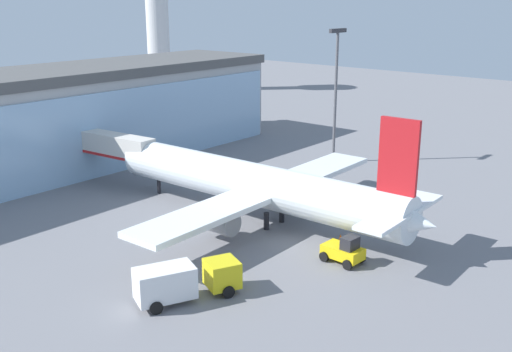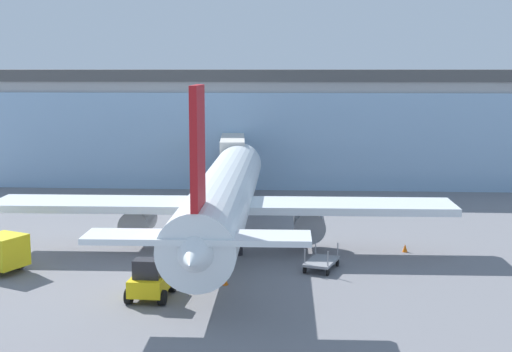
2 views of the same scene
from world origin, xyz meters
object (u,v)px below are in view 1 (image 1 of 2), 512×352
catering_truck (184,280)px  pushback_tug (344,251)px  jet_bridge (109,145)px  apron_light_mast (336,83)px  safety_cone_wingtip (332,188)px  airplane (257,185)px  safety_cone_nose (341,237)px  control_tower (156,0)px  baggage_cart (341,209)px

catering_truck → pushback_tug: 13.43m
jet_bridge → apron_light_mast: bearing=-125.4°
apron_light_mast → safety_cone_wingtip: 15.77m
airplane → jet_bridge: bearing=2.6°
catering_truck → pushback_tug: (12.52, -4.85, -0.49)m
safety_cone_nose → airplane: bearing=98.4°
apron_light_mast → pushback_tug: size_ratio=5.14×
control_tower → airplane: size_ratio=0.94×
jet_bridge → pushback_tug: (-0.43, -31.53, -3.45)m
jet_bridge → catering_truck: (-12.95, -26.68, -2.95)m
control_tower → catering_truck: bearing=-128.8°
baggage_cart → pushback_tug: bearing=-38.9°
baggage_cart → safety_cone_wingtip: bearing=146.8°
control_tower → jet_bridge: bearing=-134.0°
pushback_tug → jet_bridge: bearing=0.8°
control_tower → airplane: control_tower is taller
catering_truck → baggage_cart: size_ratio=2.42×
apron_light_mast → pushback_tug: 32.17m
baggage_cart → safety_cone_wingtip: size_ratio=5.70×
airplane → baggage_cart: airplane is taller
jet_bridge → airplane: (1.96, -20.26, -0.91)m
pushback_tug → safety_cone_nose: (3.66, 2.74, -0.70)m
airplane → safety_cone_wingtip: 12.74m
airplane → pushback_tug: airplane is taller
baggage_cart → control_tower: bearing=167.6°
catering_truck → safety_cone_nose: bearing=15.4°
apron_light_mast → baggage_cart: bearing=-143.4°
control_tower → safety_cone_wingtip: control_tower is taller
airplane → safety_cone_nose: airplane is taller
safety_cone_wingtip → control_tower: bearing=63.4°
jet_bridge → pushback_tug: jet_bridge is taller
jet_bridge → catering_truck: jet_bridge is taller
jet_bridge → safety_cone_nose: size_ratio=22.13×
apron_light_mast → safety_cone_wingtip: apron_light_mast is taller
safety_cone_wingtip → jet_bridge: bearing=125.1°
apron_light_mast → jet_bridge: bearing=151.4°
apron_light_mast → baggage_cart: (-15.84, -11.76, -9.54)m
safety_cone_wingtip → catering_truck: bearing=-166.9°
jet_bridge → control_tower: 74.87m
control_tower → apron_light_mast: bearing=-111.8°
apron_light_mast → airplane: bearing=-163.0°
apron_light_mast → baggage_cart: 21.91m
jet_bridge → baggage_cart: bearing=-167.7°
jet_bridge → pushback_tug: 31.72m
airplane → baggage_cart: size_ratio=11.31×
baggage_cart → pushback_tug: 11.16m
airplane → pushback_tug: size_ratio=10.92×
airplane → pushback_tug: 11.80m
apron_light_mast → pushback_tug: (-24.96, -18.16, -9.07)m
baggage_cart → pushback_tug: pushback_tug is taller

